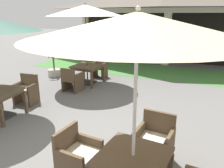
# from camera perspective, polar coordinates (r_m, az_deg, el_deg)

# --- Properties ---
(ground_plane) EXTENTS (60.00, 60.00, 0.00)m
(ground_plane) POSITION_cam_1_polar(r_m,az_deg,el_deg) (4.58, -7.99, -16.77)
(ground_plane) COLOR slate
(background_pavilion) EXTENTS (10.70, 3.18, 3.78)m
(background_pavilion) POSITION_cam_1_polar(r_m,az_deg,el_deg) (12.07, 14.41, 19.05)
(background_pavilion) COLOR beige
(background_pavilion) RESTS_ON ground
(lawn_strip) EXTENTS (12.50, 2.61, 0.01)m
(lawn_strip) POSITION_cam_1_polar(r_m,az_deg,el_deg) (10.56, 11.53, 3.09)
(lawn_strip) COLOR #47843D
(lawn_strip) RESTS_ON ground
(patio_table_near_foreground) EXTENTS (0.99, 0.99, 0.74)m
(patio_table_near_foreground) POSITION_cam_1_polar(r_m,az_deg,el_deg) (3.24, 5.39, -19.00)
(patio_table_near_foreground) COLOR brown
(patio_table_near_foreground) RESTS_ON ground
(patio_umbrella_near_foreground) EXTENTS (2.62, 2.62, 2.65)m
(patio_umbrella_near_foreground) POSITION_cam_1_polar(r_m,az_deg,el_deg) (2.62, 6.53, 14.23)
(patio_umbrella_near_foreground) COLOR #2D2D2D
(patio_umbrella_near_foreground) RESTS_ON ground
(patio_chair_near_foreground_north) EXTENTS (0.66, 0.64, 0.90)m
(patio_chair_near_foreground_north) POSITION_cam_1_polar(r_m,az_deg,el_deg) (4.12, 10.74, -14.29)
(patio_chair_near_foreground_north) COLOR brown
(patio_chair_near_foreground_north) RESTS_ON ground
(patio_chair_near_foreground_west) EXTENTS (0.61, 0.64, 0.84)m
(patio_chair_near_foreground_west) POSITION_cam_1_polar(r_m,az_deg,el_deg) (3.78, -8.78, -17.75)
(patio_chair_near_foreground_west) COLOR brown
(patio_chair_near_foreground_west) RESTS_ON ground
(patio_chair_mid_left_north) EXTENTS (0.64, 0.55, 0.86)m
(patio_chair_mid_left_north) POSITION_cam_1_polar(r_m,az_deg,el_deg) (7.07, -21.03, -1.48)
(patio_chair_mid_left_north) COLOR brown
(patio_chair_mid_left_north) RESTS_ON ground
(patio_table_mid_right) EXTENTS (1.03, 1.03, 0.71)m
(patio_table_mid_right) POSITION_cam_1_polar(r_m,az_deg,el_deg) (8.51, -6.36, 4.14)
(patio_table_mid_right) COLOR brown
(patio_table_mid_right) RESTS_ON ground
(patio_umbrella_mid_right) EXTENTS (2.78, 2.78, 2.94)m
(patio_umbrella_mid_right) POSITION_cam_1_polar(r_m,az_deg,el_deg) (8.28, -6.85, 18.01)
(patio_umbrella_mid_right) COLOR #2D2D2D
(patio_umbrella_mid_right) RESTS_ON ground
(patio_chair_mid_right_south) EXTENTS (0.58, 0.59, 0.84)m
(patio_chair_mid_right_south) POSITION_cam_1_polar(r_m,az_deg,el_deg) (7.77, -10.15, 1.02)
(patio_chair_mid_right_south) COLOR brown
(patio_chair_mid_right_south) RESTS_ON ground
(patio_chair_mid_right_north) EXTENTS (0.57, 0.52, 0.89)m
(patio_chair_mid_right_north) POSITION_cam_1_polar(r_m,az_deg,el_deg) (9.39, -3.11, 4.19)
(patio_chair_mid_right_north) COLOR brown
(patio_chair_mid_right_north) RESTS_ON ground
(potted_palm_left_edge) EXTENTS (0.54, 0.54, 1.26)m
(potted_palm_left_edge) POSITION_cam_1_polar(r_m,az_deg,el_deg) (9.86, -14.57, 3.61)
(potted_palm_left_edge) COLOR #B2AD9E
(potted_palm_left_edge) RESTS_ON ground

